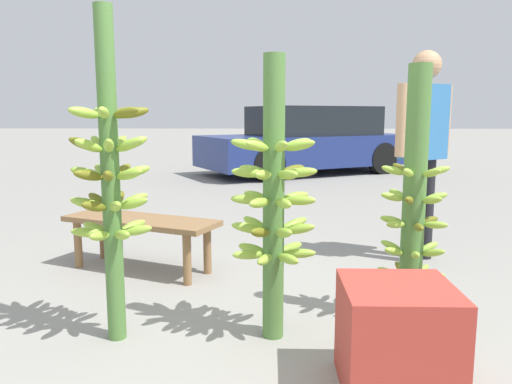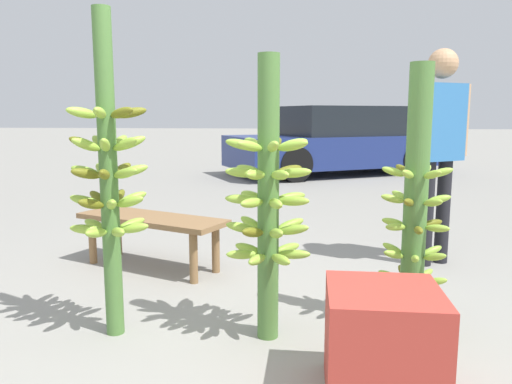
# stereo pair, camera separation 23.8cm
# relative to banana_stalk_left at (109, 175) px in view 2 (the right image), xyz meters

# --- Properties ---
(ground_plane) EXTENTS (80.00, 80.00, 0.00)m
(ground_plane) POSITION_rel_banana_stalk_left_xyz_m (0.82, -0.26, -0.88)
(ground_plane) COLOR gray
(banana_stalk_left) EXTENTS (0.42, 0.42, 1.72)m
(banana_stalk_left) POSITION_rel_banana_stalk_left_xyz_m (0.00, 0.00, 0.00)
(banana_stalk_left) COLOR #4C7A38
(banana_stalk_left) RESTS_ON ground_plane
(banana_stalk_center) EXTENTS (0.45, 0.45, 1.49)m
(banana_stalk_center) POSITION_rel_banana_stalk_left_xyz_m (0.84, 0.05, -0.13)
(banana_stalk_center) COLOR #4C7A38
(banana_stalk_center) RESTS_ON ground_plane
(banana_stalk_right) EXTENTS (0.39, 0.39, 1.46)m
(banana_stalk_right) POSITION_rel_banana_stalk_left_xyz_m (1.63, 0.27, -0.18)
(banana_stalk_right) COLOR #4C7A38
(banana_stalk_right) RESTS_ON ground_plane
(vendor_person) EXTENTS (0.54, 0.38, 1.68)m
(vendor_person) POSITION_rel_banana_stalk_left_xyz_m (2.04, 1.52, 0.14)
(vendor_person) COLOR black
(vendor_person) RESTS_ON ground_plane
(market_bench) EXTENTS (1.28, 0.83, 0.41)m
(market_bench) POSITION_rel_banana_stalk_left_xyz_m (-0.17, 1.17, -0.53)
(market_bench) COLOR olive
(market_bench) RESTS_ON ground_plane
(parked_car) EXTENTS (4.55, 3.57, 1.35)m
(parked_car) POSITION_rel_banana_stalk_left_xyz_m (1.59, 7.66, -0.23)
(parked_car) COLOR navy
(parked_car) RESTS_ON ground_plane
(produce_crate) EXTENTS (0.47, 0.47, 0.47)m
(produce_crate) POSITION_rel_banana_stalk_left_xyz_m (1.37, -0.47, -0.64)
(produce_crate) COLOR #B2382D
(produce_crate) RESTS_ON ground_plane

